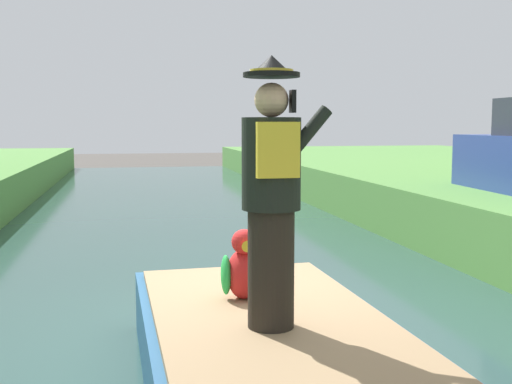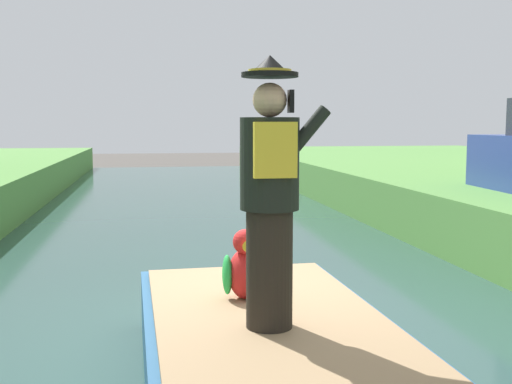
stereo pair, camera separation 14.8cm
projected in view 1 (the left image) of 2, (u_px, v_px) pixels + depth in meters
The scene contains 5 objects.
ground_plane at pixel (241, 350), 5.85m from camera, with size 80.00×80.00×0.00m, color #4C4742.
canal_water at pixel (241, 344), 5.85m from camera, with size 6.85×48.00×0.10m, color #2D4C47.
boat at pixel (281, 373), 4.30m from camera, with size 1.91×4.25×0.61m.
person_pirate at pixel (272, 194), 4.22m from camera, with size 0.61×0.42×1.85m.
parrot_plush at pixel (243, 269), 4.99m from camera, with size 0.36×0.35×0.57m.
Camera 1 is at (-1.00, -5.57, 2.11)m, focal length 43.82 mm.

